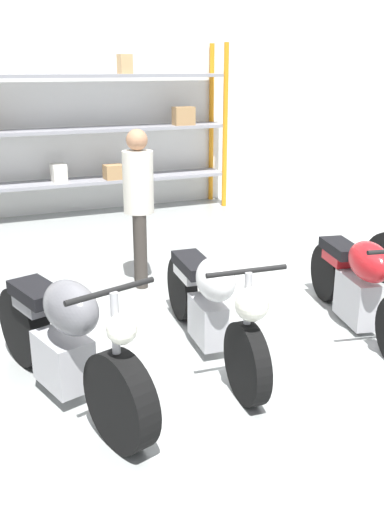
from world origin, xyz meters
The scene contains 7 objects.
ground_plane centered at (0.00, 0.00, 0.00)m, with size 30.00×30.00×0.00m, color #9EA3A0.
back_wall centered at (0.00, 5.31, 1.80)m, with size 30.00×0.08×3.60m.
shelving_rack centered at (-0.02, 4.94, 1.36)m, with size 4.78×0.63×2.64m.
motorcycle_grey centered at (-1.26, -0.33, 0.45)m, with size 0.86×1.99×1.05m.
motorcycle_white centered at (-0.04, -0.11, 0.45)m, with size 0.58×2.11×0.99m.
motorcycle_red centered at (1.40, -0.16, 0.44)m, with size 0.70×1.95×0.97m.
person_near_rack centered at (-0.09, 1.65, 0.99)m, with size 0.38×0.38×1.68m.
Camera 1 is at (-1.81, -3.96, 2.27)m, focal length 40.00 mm.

